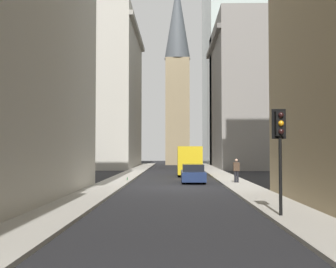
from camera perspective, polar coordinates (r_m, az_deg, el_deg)
The scene contains 11 objects.
ground_plane at distance 27.29m, azimuth 0.94°, elevation -7.51°, with size 135.00×135.00×0.00m, color black.
sidewalk_right at distance 27.66m, azimuth -8.50°, elevation -7.27°, with size 90.00×2.20×0.14m, color #A8A399.
sidewalk_left at distance 27.65m, azimuth 10.38°, elevation -7.26°, with size 90.00×2.20×0.14m, color #A8A399.
building_left_far at distance 58.38m, azimuth 11.45°, elevation 5.28°, with size 16.82×10.50×20.20m.
building_right_far at distance 60.23m, azimuth -9.23°, elevation 5.64°, with size 19.08×10.50×21.47m.
church_spire at distance 71.19m, azimuth 1.32°, elevation 9.28°, with size 4.45×4.45×31.96m.
delivery_truck at distance 40.04m, azimuth 2.96°, elevation -3.74°, with size 6.46×2.25×2.84m.
sedan_navy at distance 31.43m, azimuth 3.51°, elevation -5.60°, with size 4.30×1.78×1.42m.
traffic_light_foreground at distance 15.38m, azimuth 15.40°, elevation -0.36°, with size 0.43×0.52×3.88m.
pedestrian at distance 30.21m, azimuth 9.55°, elevation -4.93°, with size 0.26×0.44×1.72m.
discarded_bottle at distance 32.25m, azimuth -5.71°, elevation -6.25°, with size 0.07×0.07×0.27m.
Camera 1 is at (-27.18, -0.02, 2.50)m, focal length 43.59 mm.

